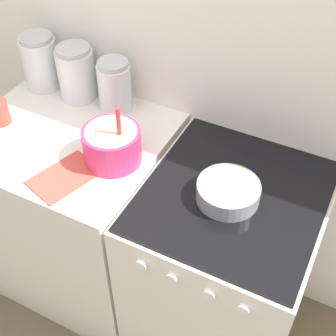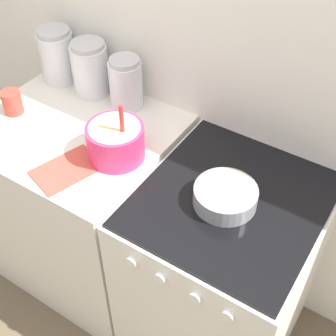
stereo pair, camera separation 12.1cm
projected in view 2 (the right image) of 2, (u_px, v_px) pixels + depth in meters
name	position (u px, v px, depth m)	size (l,w,h in m)	color
wall_back	(206.00, 52.00, 1.77)	(4.57, 0.05, 2.40)	white
countertop_cabinet	(86.00, 203.00, 2.21)	(0.78, 0.69, 0.92)	silver
stove	(222.00, 274.00, 1.92)	(0.64, 0.71, 0.92)	white
mixing_bowl	(116.00, 140.00, 1.72)	(0.22, 0.22, 0.25)	#E0336B
baking_pan	(225.00, 196.00, 1.57)	(0.22, 0.22, 0.07)	gray
storage_jar_left	(58.00, 59.00, 2.08)	(0.16, 0.16, 0.24)	silver
storage_jar_middle	(91.00, 71.00, 2.01)	(0.16, 0.16, 0.24)	silver
storage_jar_right	(126.00, 86.00, 1.94)	(0.14, 0.14, 0.22)	silver
tin_can	(12.00, 102.00, 1.93)	(0.08, 0.08, 0.10)	#CC3F33
recipe_page	(67.00, 169.00, 1.71)	(0.23, 0.28, 0.01)	#CC4C3F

